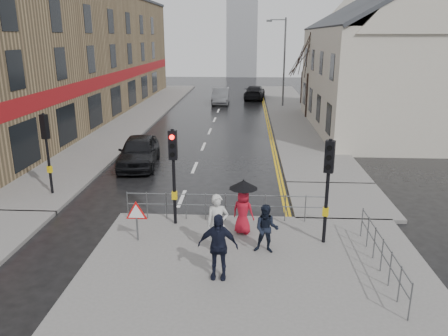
# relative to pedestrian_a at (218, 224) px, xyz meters

# --- Properties ---
(ground) EXTENTS (120.00, 120.00, 0.00)m
(ground) POSITION_rel_pedestrian_a_xyz_m (-1.84, 1.80, -1.06)
(ground) COLOR black
(ground) RESTS_ON ground
(near_pavement) EXTENTS (10.00, 9.00, 0.14)m
(near_pavement) POSITION_rel_pedestrian_a_xyz_m (1.16, -1.70, -0.99)
(near_pavement) COLOR #605E5B
(near_pavement) RESTS_ON ground
(left_pavement) EXTENTS (4.00, 44.00, 0.14)m
(left_pavement) POSITION_rel_pedestrian_a_xyz_m (-8.34, 24.80, -0.99)
(left_pavement) COLOR #605E5B
(left_pavement) RESTS_ON ground
(right_pavement) EXTENTS (4.00, 40.00, 0.14)m
(right_pavement) POSITION_rel_pedestrian_a_xyz_m (4.66, 26.80, -0.99)
(right_pavement) COLOR #605E5B
(right_pavement) RESTS_ON ground
(pavement_bridge_right) EXTENTS (4.00, 4.20, 0.14)m
(pavement_bridge_right) POSITION_rel_pedestrian_a_xyz_m (4.66, 4.80, -0.99)
(pavement_bridge_right) COLOR #605E5B
(pavement_bridge_right) RESTS_ON ground
(building_left_terrace) EXTENTS (8.00, 42.00, 10.00)m
(building_left_terrace) POSITION_rel_pedestrian_a_xyz_m (-13.84, 23.80, 3.94)
(building_left_terrace) COLOR #8D7551
(building_left_terrace) RESTS_ON ground
(building_right_cream) EXTENTS (9.00, 16.40, 10.10)m
(building_right_cream) POSITION_rel_pedestrian_a_xyz_m (10.16, 19.80, 3.72)
(building_right_cream) COLOR beige
(building_right_cream) RESTS_ON ground
(church_tower) EXTENTS (5.00, 5.00, 18.00)m
(church_tower) POSITION_rel_pedestrian_a_xyz_m (-0.34, 63.80, 7.94)
(church_tower) COLOR gray
(church_tower) RESTS_ON ground
(traffic_signal_near_left) EXTENTS (0.28, 0.27, 3.40)m
(traffic_signal_near_left) POSITION_rel_pedestrian_a_xyz_m (-1.64, 2.00, 1.40)
(traffic_signal_near_left) COLOR black
(traffic_signal_near_left) RESTS_ON near_pavement
(traffic_signal_near_right) EXTENTS (0.34, 0.33, 3.40)m
(traffic_signal_near_right) POSITION_rel_pedestrian_a_xyz_m (3.36, 0.80, 1.40)
(traffic_signal_near_right) COLOR black
(traffic_signal_near_right) RESTS_ON near_pavement
(traffic_signal_far_left) EXTENTS (0.34, 0.33, 3.40)m
(traffic_signal_far_left) POSITION_rel_pedestrian_a_xyz_m (-7.34, 4.81, 1.40)
(traffic_signal_far_left) COLOR black
(traffic_signal_far_left) RESTS_ON left_pavement
(guard_railing_front) EXTENTS (7.14, 0.04, 1.00)m
(guard_railing_front) POSITION_rel_pedestrian_a_xyz_m (0.11, 2.40, -0.20)
(guard_railing_front) COLOR #595B5E
(guard_railing_front) RESTS_ON near_pavement
(guard_railing_side) EXTENTS (0.04, 4.54, 1.00)m
(guard_railing_side) POSITION_rel_pedestrian_a_xyz_m (4.66, -0.95, -0.21)
(guard_railing_side) COLOR #595B5E
(guard_railing_side) RESTS_ON near_pavement
(warning_sign) EXTENTS (0.80, 0.07, 1.35)m
(warning_sign) POSITION_rel_pedestrian_a_xyz_m (-2.64, 0.60, -0.01)
(warning_sign) COLOR #595B5E
(warning_sign) RESTS_ON near_pavement
(street_lamp) EXTENTS (1.83, 0.25, 8.00)m
(street_lamp) POSITION_rel_pedestrian_a_xyz_m (3.98, 29.80, 3.65)
(street_lamp) COLOR #595B5E
(street_lamp) RESTS_ON right_pavement
(tree_near) EXTENTS (2.40, 2.40, 6.58)m
(tree_near) POSITION_rel_pedestrian_a_xyz_m (5.66, 23.80, 4.08)
(tree_near) COLOR black
(tree_near) RESTS_ON right_pavement
(tree_far) EXTENTS (2.40, 2.40, 5.64)m
(tree_far) POSITION_rel_pedestrian_a_xyz_m (6.16, 31.80, 3.37)
(tree_far) COLOR black
(tree_far) RESTS_ON right_pavement
(pedestrian_a) EXTENTS (0.71, 0.50, 1.83)m
(pedestrian_a) POSITION_rel_pedestrian_a_xyz_m (0.00, 0.00, 0.00)
(pedestrian_a) COLOR #BCBBB7
(pedestrian_a) RESTS_ON near_pavement
(pedestrian_b) EXTENTS (0.81, 0.67, 1.53)m
(pedestrian_b) POSITION_rel_pedestrian_a_xyz_m (1.48, 0.03, -0.15)
(pedestrian_b) COLOR black
(pedestrian_b) RESTS_ON near_pavement
(pedestrian_with_umbrella) EXTENTS (0.96, 0.96, 1.86)m
(pedestrian_with_umbrella) POSITION_rel_pedestrian_a_xyz_m (0.76, 1.36, 0.15)
(pedestrian_with_umbrella) COLOR #AA1325
(pedestrian_with_umbrella) RESTS_ON near_pavement
(pedestrian_d) EXTENTS (1.11, 0.51, 1.86)m
(pedestrian_d) POSITION_rel_pedestrian_a_xyz_m (0.12, -1.51, 0.02)
(pedestrian_d) COLOR black
(pedestrian_d) RESTS_ON near_pavement
(car_parked) EXTENTS (2.31, 4.79, 1.58)m
(car_parked) POSITION_rel_pedestrian_a_xyz_m (-4.75, 9.45, -0.27)
(car_parked) COLOR black
(car_parked) RESTS_ON ground
(car_mid) EXTENTS (1.63, 4.64, 1.53)m
(car_mid) POSITION_rel_pedestrian_a_xyz_m (-1.88, 31.52, -0.29)
(car_mid) COLOR #4F5054
(car_mid) RESTS_ON ground
(car_far) EXTENTS (2.46, 5.19, 1.46)m
(car_far) POSITION_rel_pedestrian_a_xyz_m (1.53, 35.19, -0.32)
(car_far) COLOR black
(car_far) RESTS_ON ground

